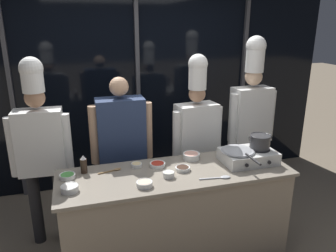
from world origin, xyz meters
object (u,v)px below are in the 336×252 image
chef_head (40,142)px  prep_bowl_bean_sprouts (169,174)px  chef_line (251,113)px  serving_spoon_slotted (222,177)px  prep_bowl_shrimp (191,156)px  prep_bowl_scallions (67,176)px  squeeze_bottle_soy (84,165)px  chef_sous (196,131)px  portable_stove (248,156)px  frying_pan (238,149)px  serving_spoon_solid (114,170)px  prep_bowl_chili_flakes (158,164)px  person_guest (122,141)px  stock_pot (260,141)px  prep_bowl_ginger (137,165)px  prep_bowl_chicken (144,184)px  prep_bowl_rice (70,188)px  prep_bowl_soy_glaze (183,168)px

chef_head → prep_bowl_bean_sprouts: bearing=151.1°
chef_line → serving_spoon_slotted: bearing=46.3°
prep_bowl_shrimp → prep_bowl_bean_sprouts: prep_bowl_shrimp is taller
prep_bowl_scallions → serving_spoon_slotted: prep_bowl_scallions is taller
squeeze_bottle_soy → chef_sous: chef_sous is taller
portable_stove → frying_pan: bearing=-177.5°
squeeze_bottle_soy → serving_spoon_solid: squeeze_bottle_soy is taller
prep_bowl_chili_flakes → prep_bowl_bean_sprouts: (0.03, -0.24, 0.01)m
portable_stove → person_guest: (-1.11, 0.61, 0.05)m
portable_stove → stock_pot: stock_pot is taller
prep_bowl_scallions → prep_bowl_bean_sprouts: prep_bowl_bean_sprouts is taller
frying_pan → chef_sous: 0.61m
prep_bowl_ginger → prep_bowl_shrimp: size_ratio=0.59×
squeeze_bottle_soy → prep_bowl_chicken: squeeze_bottle_soy is taller
prep_bowl_shrimp → serving_spoon_solid: bearing=-175.6°
frying_pan → chef_head: chef_head is taller
chef_head → chef_line: bearing=-174.6°
squeeze_bottle_soy → chef_line: 1.97m
prep_bowl_chili_flakes → prep_bowl_ginger: size_ratio=1.46×
prep_bowl_bean_sprouts → prep_bowl_chili_flakes: bearing=98.3°
serving_spoon_slotted → chef_line: bearing=49.3°
prep_bowl_shrimp → chef_line: size_ratio=0.08×
prep_bowl_rice → chef_sous: (1.32, 0.68, 0.12)m
prep_bowl_soy_glaze → prep_bowl_chicken: 0.44m
portable_stove → prep_bowl_ginger: (-1.04, 0.19, -0.04)m
serving_spoon_slotted → serving_spoon_solid: bearing=155.0°
prep_bowl_shrimp → chef_sous: size_ratio=0.09×
prep_bowl_shrimp → chef_head: (-1.39, 0.34, 0.16)m
serving_spoon_solid → chef_line: chef_line is taller
stock_pot → prep_bowl_ginger: (-1.15, 0.19, -0.17)m
prep_bowl_chicken → chef_head: size_ratio=0.07×
person_guest → chef_head: bearing=3.5°
prep_bowl_ginger → serving_spoon_solid: prep_bowl_ginger is taller
frying_pan → prep_bowl_soy_glaze: frying_pan is taller
prep_bowl_bean_sprouts → chef_head: (-1.06, 0.66, 0.17)m
frying_pan → squeeze_bottle_soy: size_ratio=3.30×
person_guest → chef_sous: size_ratio=0.89×
prep_bowl_shrimp → portable_stove: bearing=-24.2°
prep_bowl_scallions → chef_line: chef_line is taller
prep_bowl_bean_sprouts → serving_spoon_slotted: (0.43, -0.15, -0.02)m
stock_pot → prep_bowl_chili_flakes: stock_pot is taller
prep_bowl_scallions → person_guest: size_ratio=0.08×
prep_bowl_chili_flakes → squeeze_bottle_soy: bearing=175.6°
prep_bowl_bean_sprouts → prep_bowl_ginger: bearing=128.9°
prep_bowl_shrimp → chef_sous: chef_sous is taller
prep_bowl_soy_glaze → prep_bowl_scallions: 1.00m
prep_bowl_ginger → prep_bowl_shrimp: 0.55m
prep_bowl_chili_flakes → stock_pot: bearing=-8.6°
squeeze_bottle_soy → prep_bowl_shrimp: size_ratio=0.98×
chef_head → prep_bowl_ginger: bearing=158.6°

